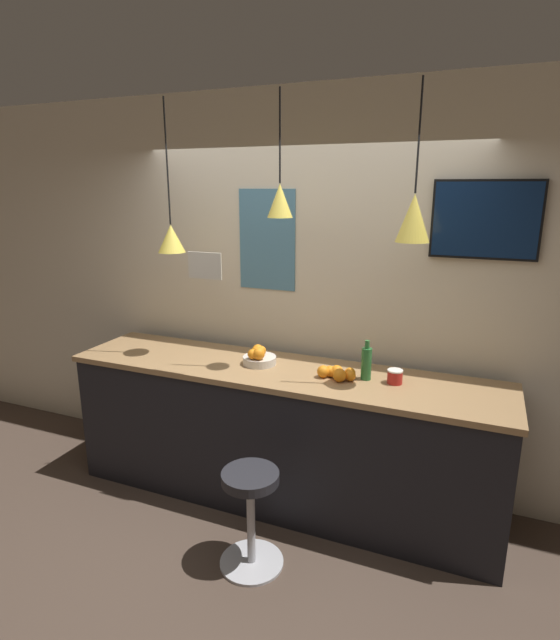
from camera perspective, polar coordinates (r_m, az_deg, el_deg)
ground_plane at (r=3.44m, az=-4.74°, el=-25.27°), size 14.00×14.00×0.00m
back_wall at (r=3.75m, az=2.66°, el=3.10°), size 8.00×0.06×2.90m
service_counter at (r=3.67m, az=0.00°, el=-12.94°), size 3.07×0.69×1.00m
bar_stool at (r=3.14m, az=-3.37°, el=-20.31°), size 0.39×0.39×0.62m
fruit_bowl at (r=3.53m, az=-2.45°, el=-4.21°), size 0.24×0.24×0.14m
orange_pile at (r=3.30m, az=6.47°, el=-6.02°), size 0.26×0.17×0.09m
juice_bottle at (r=3.29m, az=9.84°, el=-4.86°), size 0.07×0.07×0.26m
spread_jar at (r=3.28m, az=13.00°, el=-6.32°), size 0.10×0.10×0.09m
pendant_lamp_left at (r=3.65m, az=-12.33°, el=9.20°), size 0.19×0.19×1.03m
pendant_lamp_middle at (r=3.24m, az=-0.01°, el=13.56°), size 0.16×0.16×0.77m
pendant_lamp_right at (r=3.03m, az=15.02°, el=11.25°), size 0.20×0.20×0.89m
mounted_tv at (r=3.40m, az=22.41°, el=10.54°), size 0.65×0.04×0.49m
hanging_menu_board at (r=3.22m, az=-8.60°, el=6.16°), size 0.24×0.01×0.17m
wall_poster at (r=3.75m, az=-1.50°, el=9.11°), size 0.45×0.01×0.74m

